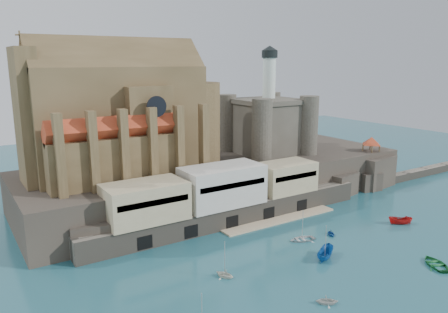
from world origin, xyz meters
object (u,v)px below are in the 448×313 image
at_px(castle_keep, 267,123).
at_px(boat_2, 325,258).
at_px(boat_1, 327,304).
at_px(church, 127,119).
at_px(pavilion, 372,142).

xyz_separation_m(castle_keep, boat_2, (-19.86, -42.59, -18.31)).
relative_size(castle_keep, boat_1, 8.84).
height_order(church, boat_2, church).
bearing_deg(boat_1, pavilion, -21.05).
distance_m(church, pavilion, 68.65).
distance_m(church, boat_2, 52.77).
bearing_deg(castle_keep, boat_1, -119.82).
bearing_deg(boat_2, boat_1, 107.38).
bearing_deg(pavilion, castle_keep, 149.82).
xyz_separation_m(castle_keep, boat_1, (-30.78, -53.70, -18.31)).
xyz_separation_m(church, pavilion, (66.13, -15.85, -9.40)).
distance_m(pavilion, boat_1, 69.78).
xyz_separation_m(church, boat_2, (20.35, -43.36, -22.13)).
height_order(church, castle_keep, church).
xyz_separation_m(castle_keep, pavilion, (25.92, -15.08, -5.59)).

